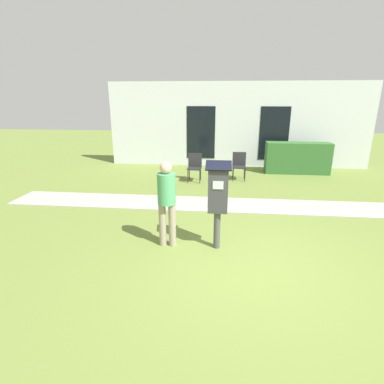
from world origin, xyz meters
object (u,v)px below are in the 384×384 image
parking_meter (218,195)px  person_standing (167,198)px  outdoor_chair_middle (239,164)px  outdoor_chair_left (195,165)px

parking_meter → person_standing: (-0.90, -0.00, -0.09)m
person_standing → outdoor_chair_middle: (1.51, 4.86, -0.40)m
parking_meter → outdoor_chair_left: parking_meter is taller
person_standing → outdoor_chair_middle: bearing=81.9°
outdoor_chair_left → parking_meter: bearing=-61.6°
parking_meter → outdoor_chair_left: bearing=100.4°
parking_meter → outdoor_chair_middle: (0.61, 4.86, -0.49)m
parking_meter → outdoor_chair_left: size_ratio=1.77×
person_standing → parking_meter: bearing=9.5°
outdoor_chair_left → outdoor_chair_middle: bearing=31.8°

